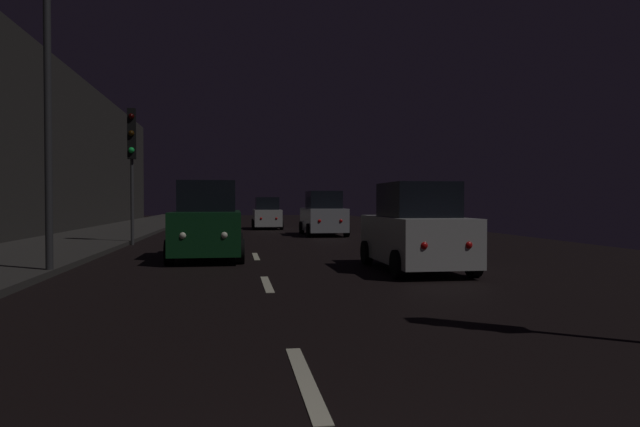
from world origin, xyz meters
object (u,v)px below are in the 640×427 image
Objects in this scene: car_approaching_headlights at (208,223)px; car_parked_right_far at (323,215)px; streetlamp_overhead at (69,53)px; traffic_light_far_left at (132,145)px; car_parked_right_near at (416,230)px; car_distant_taillights at (267,214)px.

car_approaching_headlights is 1.04× the size of car_parked_right_far.
car_approaching_headlights is (2.82, 3.47, -3.89)m from streetlamp_overhead.
traffic_light_far_left reaches higher than car_parked_right_near.
car_approaching_headlights is at bearing 54.57° from car_parked_right_near.
car_parked_right_near reaches higher than car_distant_taillights.
car_approaching_headlights reaches higher than car_distant_taillights.
car_parked_right_near is 21.21m from car_distant_taillights.
car_approaching_headlights is at bearing 22.40° from traffic_light_far_left.
traffic_light_far_left is 6.97m from car_approaching_headlights.
traffic_light_far_left is 1.21× the size of car_parked_right_far.
traffic_light_far_left reaches higher than car_parked_right_far.
car_parked_right_far is (-0.00, 14.20, 0.02)m from car_parked_right_near.
car_parked_right_far is (5.06, 10.60, -0.04)m from car_approaching_headlights.
streetlamp_overhead is at bearing -39.12° from car_approaching_headlights.
streetlamp_overhead reaches higher than traffic_light_far_left.
streetlamp_overhead is 1.75× the size of car_parked_right_far.
car_distant_taillights is (5.78, 11.85, -2.90)m from traffic_light_far_left.
car_distant_taillights is 0.88× the size of car_parked_right_far.
car_parked_right_far is (8.13, 4.97, -2.79)m from traffic_light_far_left.
car_parked_right_far is (7.88, 14.06, -3.93)m from streetlamp_overhead.
car_approaching_headlights is 6.21m from car_parked_right_near.
car_parked_right_near is 0.97× the size of car_parked_right_far.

